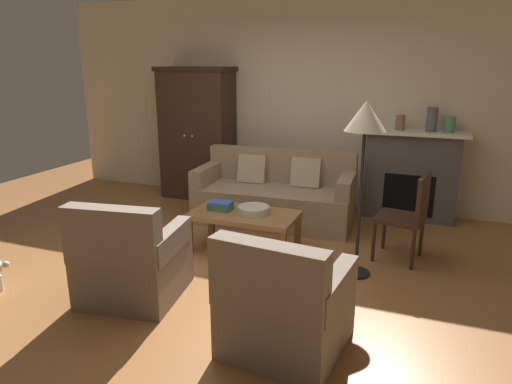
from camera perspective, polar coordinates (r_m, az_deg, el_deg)
ground_plane at (r=4.41m, az=-4.26°, el=-9.93°), size 9.60×9.60×0.00m
back_wall at (r=6.39m, az=5.36°, el=11.17°), size 7.20×0.10×2.80m
fireplace at (r=6.04m, az=18.79°, el=2.12°), size 1.26×0.48×1.12m
armoire at (r=6.66m, az=-7.31°, el=7.28°), size 1.06×0.57×1.86m
couch at (r=5.68m, az=2.42°, el=-0.51°), size 1.96×0.94×0.86m
coffee_table at (r=4.74m, az=-1.52°, el=-3.22°), size 1.10×0.60×0.42m
fruit_bowl at (r=4.70m, az=-0.29°, el=-2.24°), size 0.33×0.33×0.07m
book_stack at (r=4.82m, az=-4.45°, el=-1.71°), size 0.25×0.19×0.09m
mantel_vase_bronze at (r=5.92m, az=17.58°, el=8.29°), size 0.12×0.12×0.18m
mantel_vase_slate at (r=5.90m, az=21.14°, el=8.47°), size 0.13×0.13×0.29m
mantel_vase_jade at (r=5.91m, az=23.04°, el=7.76°), size 0.14×0.14×0.18m
armchair_near_left at (r=3.97m, az=-15.34°, el=-8.55°), size 0.87×0.87×0.88m
armchair_near_right at (r=3.19m, az=3.52°, el=-14.31°), size 0.85×0.85×0.88m
side_chair_wooden at (r=4.71m, az=18.66°, el=-2.37°), size 0.51×0.51×0.90m
floor_lamp at (r=4.07m, az=13.48°, el=7.94°), size 0.36×0.36×1.61m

